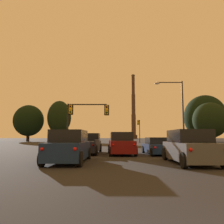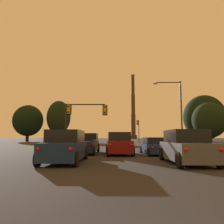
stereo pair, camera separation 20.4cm
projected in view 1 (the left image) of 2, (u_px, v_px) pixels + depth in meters
suv_right_lane_second at (189, 147)px, 12.14m from camera, size 2.15×4.92×1.86m
suv_left_lane_second at (69, 147)px, 12.70m from camera, size 2.13×4.92×1.86m
suv_center_lane_front at (121, 144)px, 18.42m from camera, size 2.29×4.97×1.86m
pickup_truck_left_lane_front at (87, 144)px, 19.71m from camera, size 2.32×5.55×1.82m
sedan_right_lane_front at (157, 146)px, 18.46m from camera, size 2.12×4.75×1.43m
traffic_light_overhead_left at (82, 114)px, 25.45m from camera, size 5.01×0.50×5.35m
traffic_light_far_right at (139, 128)px, 58.10m from camera, size 0.78×0.50×6.01m
street_lamp at (178, 107)px, 26.42m from camera, size 3.47×0.36×8.27m
smokestack at (133, 113)px, 166.87m from camera, size 5.43×5.43×49.75m
treeline_left_mid at (210, 120)px, 61.38m from camera, size 9.63×8.67×11.19m
treeline_far_left at (205, 117)px, 69.77m from camera, size 13.24×11.91×14.86m
treeline_center_left at (59, 117)px, 70.80m from camera, size 7.67×6.90×13.21m
treeline_center_right at (28, 121)px, 71.20m from camera, size 9.72×8.75×11.90m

